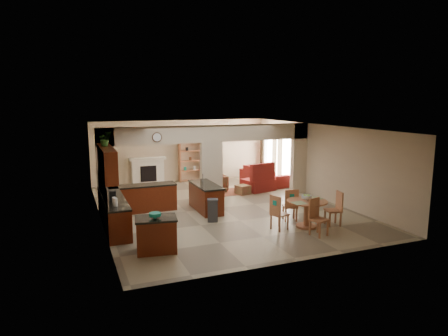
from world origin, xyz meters
name	(u,v)px	position (x,y,z in m)	size (l,w,h in m)	color
floor	(221,208)	(0.00, 0.00, 0.00)	(10.00, 10.00, 0.00)	gray
ceiling	(221,127)	(0.00, 0.00, 2.80)	(10.00, 10.00, 0.00)	white
wall_back	(182,151)	(0.00, 5.00, 1.40)	(8.00, 8.00, 0.00)	tan
wall_front	(301,203)	(0.00, -5.00, 1.40)	(8.00, 8.00, 0.00)	tan
wall_left	(99,176)	(-4.00, 0.00, 1.40)	(10.00, 10.00, 0.00)	tan
wall_right	(320,162)	(4.00, 0.00, 1.40)	(10.00, 10.00, 0.00)	tan
partition_left_pier	(106,170)	(-3.70, 1.00, 1.40)	(0.60, 0.25, 2.80)	tan
partition_center_pier	(211,172)	(0.00, 1.00, 1.10)	(0.80, 0.25, 2.20)	tan
partition_right_pier	(299,158)	(3.70, 1.00, 1.40)	(0.60, 0.25, 2.80)	tan
partition_header	(211,134)	(0.00, 1.00, 2.50)	(8.00, 0.25, 0.60)	tan
kitchen_counter	(126,206)	(-3.26, -0.25, 0.46)	(2.52, 3.29, 1.48)	#451008
upper_cabinets	(107,163)	(-3.82, -0.80, 1.92)	(0.35, 2.40, 0.90)	#451008
peninsula	(206,197)	(-0.60, -0.11, 0.46)	(0.70, 1.85, 0.91)	#451008
wall_clock	(157,137)	(-2.00, 0.85, 2.45)	(0.34, 0.34, 0.03)	#4A2C18
rug	(230,192)	(1.20, 2.10, 0.01)	(1.60, 1.30, 0.01)	brown
fireplace	(148,171)	(-1.60, 4.83, 0.61)	(1.60, 0.35, 1.20)	silver
shelving_unit	(190,162)	(0.35, 4.82, 0.90)	(1.00, 0.32, 1.80)	#9F5A36
window_a	(288,159)	(3.97, 2.30, 1.20)	(0.02, 0.90, 1.90)	white
window_b	(269,154)	(3.97, 4.00, 1.20)	(0.02, 0.90, 1.90)	white
glazed_door	(278,159)	(3.97, 3.15, 1.05)	(0.02, 0.70, 2.10)	white
drape_a_left	(294,161)	(3.93, 1.70, 1.20)	(0.10, 0.28, 2.30)	#381916
drape_a_right	(280,157)	(3.93, 2.90, 1.20)	(0.10, 0.28, 2.30)	#381916
drape_b_left	(274,155)	(3.93, 3.40, 1.20)	(0.10, 0.28, 2.30)	#381916
drape_b_right	(262,152)	(3.93, 4.60, 1.20)	(0.10, 0.28, 2.30)	#381916
ceiling_fan	(229,127)	(1.50, 3.00, 2.56)	(1.00, 1.00, 0.10)	white
kitchen_island	(156,234)	(-2.95, -3.18, 0.44)	(1.10, 0.86, 0.87)	#451008
teal_bowl	(155,216)	(-2.97, -3.24, 0.94)	(0.29, 0.29, 0.14)	#138871
trash_can	(213,211)	(-0.81, -1.37, 0.33)	(0.31, 0.26, 0.65)	#2C2C2E
dining_table	(307,210)	(1.56, -2.91, 0.53)	(1.18, 1.18, 0.80)	#9F5A36
fruit_bowl	(307,197)	(1.58, -2.84, 0.88)	(0.30, 0.30, 0.16)	#79C229
sofa	(265,175)	(3.30, 3.13, 0.38)	(1.01, 2.59, 0.76)	maroon
chaise	(258,185)	(2.40, 1.99, 0.24)	(1.19, 0.97, 0.47)	maroon
armchair	(217,183)	(0.76, 2.43, 0.34)	(0.74, 0.76, 0.69)	maroon
ottoman	(243,190)	(1.55, 1.60, 0.18)	(0.49, 0.49, 0.35)	maroon
plant	(105,139)	(-3.82, -0.48, 2.58)	(0.38, 0.33, 0.42)	#1F4A13
chair_north	(291,204)	(1.43, -2.23, 0.55)	(0.52, 0.52, 1.02)	#9F5A36
chair_east	(336,207)	(2.48, -3.06, 0.55)	(0.50, 0.50, 1.02)	#9F5A36
chair_south	(317,215)	(1.44, -3.58, 0.55)	(0.52, 0.52, 1.02)	#9F5A36
chair_west	(278,211)	(0.64, -2.83, 0.55)	(0.53, 0.53, 1.02)	#9F5A36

